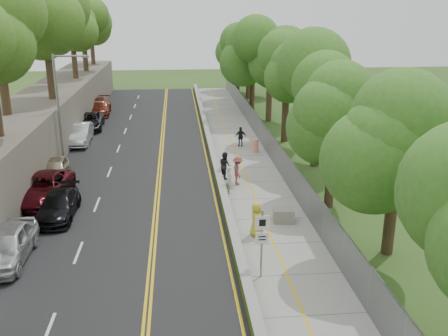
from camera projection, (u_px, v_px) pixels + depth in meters
The scene contains 25 objects.
ground at pixel (229, 247), 24.27m from camera, with size 140.00×140.00×0.00m, color #33511E.
road at pixel (138, 159), 37.96m from camera, with size 11.20×66.00×0.04m, color black.
sidewalk at pixel (242, 156), 38.68m from camera, with size 4.20×66.00×0.05m, color gray.
jersey_barrier at pixel (212, 153), 38.38m from camera, with size 0.42×66.00×0.60m, color #84D51B.
rock_embankment at pixel (25, 136), 36.61m from camera, with size 5.00×66.00×4.00m, color #595147.
chainlink_fence at pixel (269, 143), 38.56m from camera, with size 0.04×66.00×2.00m, color slate.
trees_embankment at pixel (18, 15), 34.00m from camera, with size 6.40×66.00×13.00m, color #4E7F25, non-canonical shape.
trees_fenceside at pixel (302, 64), 36.90m from camera, with size 7.00×66.00×14.00m, color #427D27, non-canonical shape.
streetlight at pixel (61, 103), 35.12m from camera, with size 2.52×0.22×8.00m.
signpost at pixel (262, 236), 20.90m from camera, with size 0.62×0.09×3.10m.
construction_barrel at pixel (255, 146), 39.56m from camera, with size 0.62×0.62×1.02m, color #F14112.
concrete_block at pixel (283, 215), 26.85m from camera, with size 1.10×0.82×0.73m, color slate.
car_0 at pixel (7, 245), 22.61m from camera, with size 1.91×4.76×1.62m, color silver.
car_2 at pixel (43, 188), 29.70m from camera, with size 2.57×5.58×1.55m, color #530E17.
car_3 at pixel (58, 205), 27.38m from camera, with size 1.89×4.64×1.35m, color black.
car_4 at pixel (55, 169), 33.44m from camera, with size 1.62×4.04×1.38m, color tan.
car_5 at pixel (79, 134), 41.91m from camera, with size 1.76×5.06×1.67m, color silver.
car_6 at pixel (89, 121), 46.82m from camera, with size 2.44×5.30×1.47m, color black.
car_7 at pixel (99, 107), 53.04m from camera, with size 2.31×5.67×1.65m, color maroon.
car_8 at pixel (99, 107), 52.94m from camera, with size 1.98×4.93×1.68m, color white.
painter_0 at pixel (256, 219), 25.05m from camera, with size 0.87×0.57×1.78m, color gold.
painter_1 at pixel (229, 179), 30.83m from camera, with size 0.63×0.42×1.74m, color beige.
painter_2 at pixel (225, 165), 33.43m from camera, with size 0.89×0.69×1.82m, color black.
painter_3 at pixel (238, 171), 32.21m from camera, with size 1.23×0.70×1.90m, color brown.
person_far at pixel (241, 137), 40.95m from camera, with size 0.96×0.40×1.65m, color black.
Camera 1 is at (-2.34, -21.74, 11.21)m, focal length 40.00 mm.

